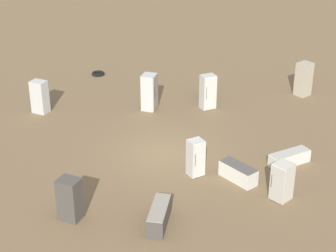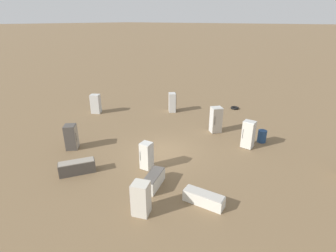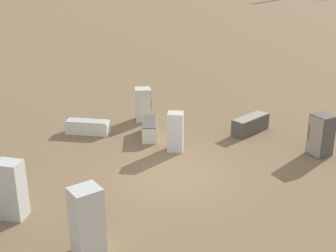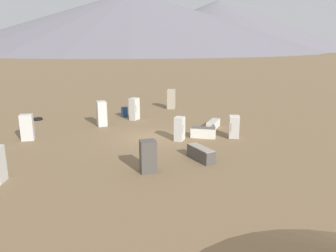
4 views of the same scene
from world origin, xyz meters
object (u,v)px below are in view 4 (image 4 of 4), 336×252
discarded_fridge_9 (27,127)px  scrap_tire (38,119)px  discarded_fridge_8 (134,109)px  discarded_fridge_3 (180,129)px  discarded_fridge_2 (213,124)px  discarded_fridge_7 (234,127)px  discarded_fridge_6 (171,99)px  discarded_fridge_4 (102,114)px  discarded_fridge_0 (203,133)px  rusty_barrel (125,112)px  discarded_fridge_10 (201,154)px  discarded_fridge_5 (148,156)px

discarded_fridge_9 → scrap_tire: size_ratio=2.24×
discarded_fridge_8 → discarded_fridge_3: bearing=58.0°
discarded_fridge_2 → discarded_fridge_7: discarded_fridge_7 is taller
discarded_fridge_3 → discarded_fridge_6: bearing=-156.2°
discarded_fridge_8 → discarded_fridge_4: bearing=-21.5°
discarded_fridge_2 → discarded_fridge_9: size_ratio=1.13×
discarded_fridge_0 → rusty_barrel: bearing=-124.4°
discarded_fridge_2 → discarded_fridge_3: discarded_fridge_3 is taller
discarded_fridge_4 → discarded_fridge_10: discarded_fridge_4 is taller
discarded_fridge_0 → discarded_fridge_3: size_ratio=1.11×
discarded_fridge_0 → discarded_fridge_2: (2.74, 0.32, -0.06)m
discarded_fridge_5 → rusty_barrel: bearing=87.8°
discarded_fridge_0 → discarded_fridge_6: size_ratio=0.95×
discarded_fridge_5 → discarded_fridge_7: size_ratio=1.06×
discarded_fridge_7 → discarded_fridge_9: bearing=9.2°
discarded_fridge_7 → scrap_tire: size_ratio=2.01×
discarded_fridge_5 → discarded_fridge_2: bearing=48.2°
discarded_fridge_8 → discarded_fridge_10: 10.82m
discarded_fridge_4 → discarded_fridge_0: bearing=45.2°
discarded_fridge_3 → discarded_fridge_7: size_ratio=1.03×
discarded_fridge_0 → discarded_fridge_8: bearing=-123.9°
scrap_tire → rusty_barrel: rusty_barrel is taller
discarded_fridge_6 → discarded_fridge_8: size_ratio=1.02×
discarded_fridge_3 → discarded_fridge_4: bearing=-102.8°
discarded_fridge_10 → scrap_tire: bearing=113.9°
discarded_fridge_4 → discarded_fridge_8: (2.91, -1.06, -0.05)m
discarded_fridge_2 → rusty_barrel: size_ratio=2.28×
discarded_fridge_3 → discarded_fridge_9: (-4.73, 8.97, 0.06)m
discarded_fridge_8 → discarded_fridge_10: size_ratio=0.95×
discarded_fridge_3 → discarded_fridge_9: 10.14m
discarded_fridge_5 → discarded_fridge_3: bearing=57.2°
rusty_barrel → discarded_fridge_2: bearing=-89.4°
discarded_fridge_6 → scrap_tire: bearing=126.5°
discarded_fridge_4 → discarded_fridge_5: size_ratio=1.18×
discarded_fridge_3 → discarded_fridge_4: 7.15m
discarded_fridge_7 → scrap_tire: 16.39m
discarded_fridge_5 → discarded_fridge_6: 16.36m
discarded_fridge_3 → discarded_fridge_10: 3.88m
discarded_fridge_6 → discarded_fridge_3: bearing=-164.5°
discarded_fridge_2 → scrap_tire: size_ratio=2.53×
discarded_fridge_5 → discarded_fridge_10: bearing=16.7°
discarded_fridge_2 → discarded_fridge_3: size_ratio=1.22×
discarded_fridge_10 → scrap_tire: 16.05m
discarded_fridge_6 → discarded_fridge_10: 14.68m
discarded_fridge_7 → discarded_fridge_8: bearing=-29.4°
discarded_fridge_3 → discarded_fridge_8: bearing=-128.0°
scrap_tire → discarded_fridge_6: bearing=-37.8°
discarded_fridge_3 → discarded_fridge_4: (0.67, 7.12, 0.17)m
discarded_fridge_0 → discarded_fridge_10: (-4.18, -1.60, 0.01)m
discarded_fridge_2 → discarded_fridge_4: 8.66m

